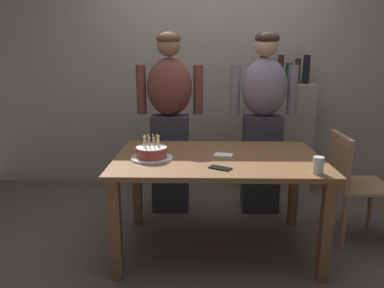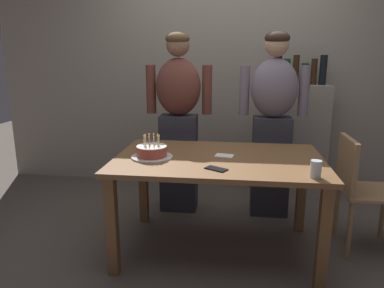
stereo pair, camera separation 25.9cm
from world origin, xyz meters
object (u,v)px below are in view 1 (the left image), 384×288
cell_phone (220,168)px  water_glass_near (318,165)px  person_man_bearded (170,121)px  person_woman_cardigan (263,121)px  dining_chair (350,179)px  napkin_stack (223,155)px  birthday_cake (152,153)px

cell_phone → water_glass_near: bearing=23.5°
cell_phone → person_man_bearded: person_man_bearded is taller
cell_phone → person_woman_cardigan: size_ratio=0.09×
person_man_bearded → dining_chair: bearing=158.9°
cell_phone → napkin_stack: same height
birthday_cake → cell_phone: (0.47, -0.22, -0.04)m
water_glass_near → person_woman_cardigan: size_ratio=0.06×
person_woman_cardigan → dining_chair: person_woman_cardigan is taller
napkin_stack → dining_chair: 1.04m
birthday_cake → cell_phone: size_ratio=2.07×
water_glass_near → napkin_stack: size_ratio=0.81×
water_glass_near → person_man_bearded: 1.51m
napkin_stack → person_man_bearded: person_man_bearded is taller
birthday_cake → person_woman_cardigan: bearing=41.2°
dining_chair → person_man_bearded: bearing=68.9°
birthday_cake → dining_chair: (1.53, 0.24, -0.26)m
cell_phone → person_man_bearded: size_ratio=0.09×
person_woman_cardigan → dining_chair: bearing=137.0°
water_glass_near → person_man_bearded: person_man_bearded is taller
person_man_bearded → person_woman_cardigan: 0.86m
dining_chair → cell_phone: bearing=113.7°
person_woman_cardigan → dining_chair: 0.90m
person_man_bearded → dining_chair: size_ratio=1.90×
water_glass_near → dining_chair: bearing=50.8°
birthday_cake → cell_phone: 0.52m
napkin_stack → birthday_cake: bearing=-169.1°
water_glass_near → napkin_stack: water_glass_near is taller
cell_phone → dining_chair: (1.05, 0.46, -0.23)m
birthday_cake → person_woman_cardigan: person_woman_cardigan is taller
person_man_bearded → cell_phone: bearing=111.8°
birthday_cake → dining_chair: size_ratio=0.34×
person_man_bearded → person_woman_cardigan: bearing=-180.0°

